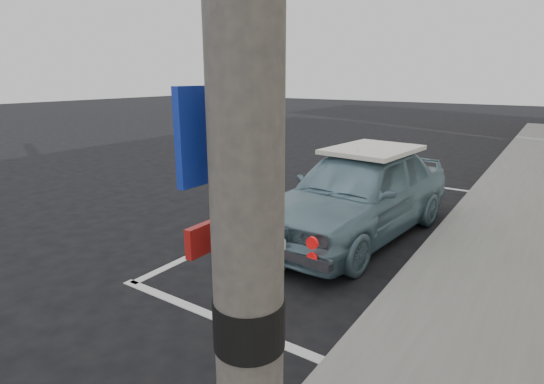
{
  "coord_description": "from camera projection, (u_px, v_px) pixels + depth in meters",
  "views": [
    {
      "loc": [
        3.17,
        -3.46,
        2.46
      ],
      "look_at": [
        -0.34,
        1.74,
        0.75
      ],
      "focal_mm": 28.0,
      "sensor_mm": 36.0,
      "label": 1
    }
  ],
  "objects": [
    {
      "name": "ground",
      "position": [
        215.0,
        287.0,
        5.13
      ],
      "size": [
        80.0,
        80.0,
        0.0
      ],
      "primitive_type": "plane",
      "color": "black",
      "rests_on": "ground"
    },
    {
      "name": "retro_coupe",
      "position": [
        358.0,
        192.0,
        6.68
      ],
      "size": [
        2.09,
        4.28,
        1.4
      ],
      "rotation": [
        0.0,
        0.0,
        -0.11
      ],
      "color": "#6D92A2",
      "rests_on": "ground"
    },
    {
      "name": "pline_front",
      "position": [
        413.0,
        184.0,
        10.05
      ],
      "size": [
        3.0,
        0.12,
        0.01
      ],
      "primitive_type": "cube",
      "color": "silver",
      "rests_on": "ground"
    },
    {
      "name": "pline_side",
      "position": [
        285.0,
        211.0,
        8.01
      ],
      "size": [
        0.12,
        7.0,
        0.01
      ],
      "primitive_type": "cube",
      "color": "silver",
      "rests_on": "ground"
    },
    {
      "name": "sidewalk",
      "position": [
        534.0,
        287.0,
        4.98
      ],
      "size": [
        2.8,
        40.0,
        0.15
      ],
      "primitive_type": "cube",
      "color": "slate",
      "rests_on": "ground"
    },
    {
      "name": "pline_rear",
      "position": [
        219.0,
        319.0,
        4.45
      ],
      "size": [
        3.0,
        0.12,
        0.01
      ],
      "primitive_type": "cube",
      "color": "silver",
      "rests_on": "ground"
    },
    {
      "name": "cat",
      "position": [
        274.0,
        264.0,
        5.47
      ],
      "size": [
        0.27,
        0.52,
        0.28
      ],
      "rotation": [
        0.0,
        0.0,
        0.14
      ],
      "color": "brown",
      "rests_on": "ground"
    }
  ]
}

